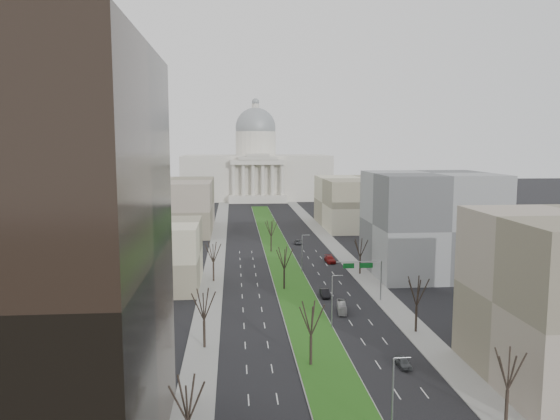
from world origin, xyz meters
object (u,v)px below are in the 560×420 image
car_grey_near (403,362)px  car_red (330,259)px  car_grey_far (298,242)px  box_van (342,307)px  car_black (325,293)px

car_grey_near → car_red: 66.73m
car_red → car_grey_far: 26.82m
box_van → car_black: bearing=105.9°
car_grey_near → car_grey_far: size_ratio=0.89×
car_black → box_van: size_ratio=0.74×
car_black → box_van: bearing=-81.1°
car_red → car_grey_far: bearing=99.6°
car_grey_far → box_van: (0.10, -67.82, 0.28)m
car_red → car_grey_near: bearing=-93.2°
car_black → car_grey_far: bearing=89.3°
car_red → car_grey_far: (-5.32, 26.29, -0.21)m
car_black → car_red: car_red is taller
car_black → box_van: box_van is taller
car_black → car_grey_near: bearing=-81.1°
car_grey_far → box_van: bearing=-87.0°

